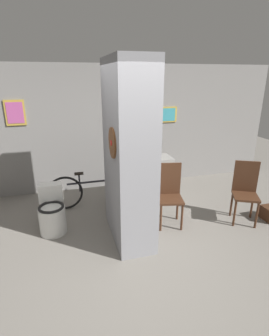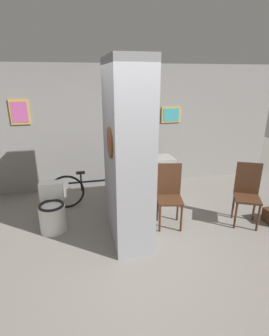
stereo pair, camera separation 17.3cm
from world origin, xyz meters
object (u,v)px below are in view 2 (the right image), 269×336
(toilet, at_px, (52,212))
(chair_near_pillar, at_px, (169,193))
(bottle_tall, at_px, (136,153))
(chair_by_doorway, at_px, (247,192))
(bicycle, at_px, (96,188))

(toilet, height_order, chair_near_pillar, chair_near_pillar)
(bottle_tall, bearing_deg, chair_by_doorway, -33.70)
(chair_by_doorway, height_order, bicycle, chair_by_doorway)
(toilet, bearing_deg, bottle_tall, 20.59)
(chair_near_pillar, distance_m, bottle_tall, 1.01)
(bottle_tall, bearing_deg, bicycle, 170.83)
(toilet, relative_size, bicycle, 0.42)
(toilet, bearing_deg, chair_by_doorway, -9.33)
(chair_near_pillar, distance_m, bicycle, 1.47)
(chair_by_doorway, relative_size, bicycle, 0.59)
(chair_by_doorway, bearing_deg, chair_near_pillar, -164.62)
(toilet, relative_size, chair_by_doorway, 0.71)
(bicycle, bearing_deg, chair_by_doorway, -26.95)
(chair_near_pillar, bearing_deg, bottle_tall, 125.71)
(toilet, distance_m, chair_by_doorway, 3.19)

